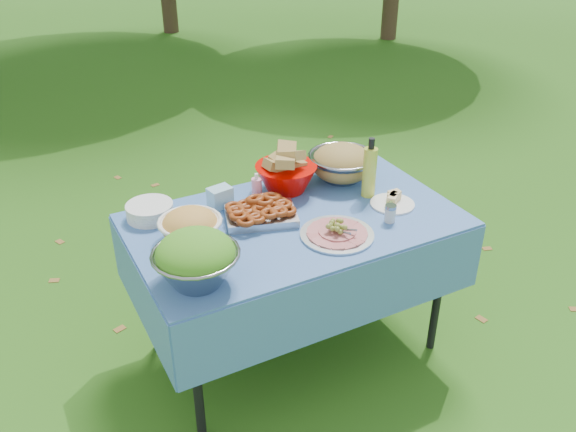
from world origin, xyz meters
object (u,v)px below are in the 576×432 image
object	(u,v)px
pasta_bowl_steel	(342,162)
oil_bottle	(370,168)
picnic_table	(295,287)
plate_stack	(150,211)
charcuterie_platter	(337,228)
salad_bowl	(196,259)
bread_bowl	(286,171)

from	to	relation	value
pasta_bowl_steel	oil_bottle	xyz separation A→B (m)	(0.02, -0.21, 0.06)
picnic_table	plate_stack	bearing A→B (deg)	151.20
charcuterie_platter	oil_bottle	xyz separation A→B (m)	(0.33, 0.24, 0.11)
picnic_table	salad_bowl	xyz separation A→B (m)	(-0.56, -0.25, 0.49)
oil_bottle	pasta_bowl_steel	bearing A→B (deg)	94.43
oil_bottle	plate_stack	bearing A→B (deg)	164.22
bread_bowl	pasta_bowl_steel	bearing A→B (deg)	-4.07
bread_bowl	pasta_bowl_steel	world-z (taller)	bread_bowl
plate_stack	oil_bottle	bearing A→B (deg)	-15.78
bread_bowl	charcuterie_platter	bearing A→B (deg)	-90.49
picnic_table	charcuterie_platter	bearing A→B (deg)	-66.28
plate_stack	charcuterie_platter	distance (m)	0.85
picnic_table	bread_bowl	xyz separation A→B (m)	(0.10, 0.27, 0.48)
charcuterie_platter	oil_bottle	world-z (taller)	oil_bottle
salad_bowl	charcuterie_platter	world-z (taller)	salad_bowl
picnic_table	salad_bowl	distance (m)	0.78
salad_bowl	oil_bottle	size ratio (longest dim) A/B	1.11
charcuterie_platter	pasta_bowl_steel	bearing A→B (deg)	56.01
salad_bowl	bread_bowl	bearing A→B (deg)	38.64
salad_bowl	charcuterie_platter	size ratio (longest dim) A/B	1.03
salad_bowl	bread_bowl	xyz separation A→B (m)	(0.65, 0.52, -0.01)
picnic_table	bread_bowl	size ratio (longest dim) A/B	4.88
pasta_bowl_steel	charcuterie_platter	bearing A→B (deg)	-123.99
salad_bowl	pasta_bowl_steel	xyz separation A→B (m)	(0.96, 0.50, -0.02)
bread_bowl	plate_stack	bearing A→B (deg)	176.23
picnic_table	charcuterie_platter	world-z (taller)	charcuterie_platter
plate_stack	salad_bowl	bearing A→B (deg)	-88.36
plate_stack	bread_bowl	bearing A→B (deg)	-3.77
bread_bowl	salad_bowl	bearing A→B (deg)	-141.36
charcuterie_platter	oil_bottle	bearing A→B (deg)	36.88
plate_stack	oil_bottle	distance (m)	1.03
picnic_table	pasta_bowl_steel	size ratio (longest dim) A/B	4.30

